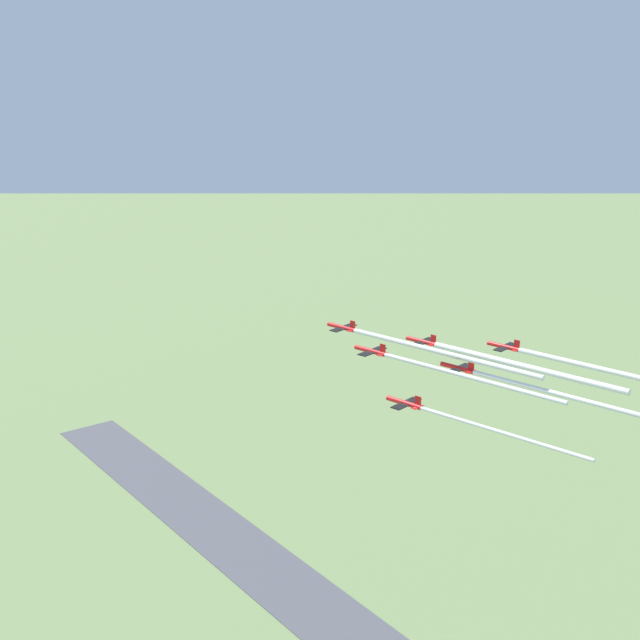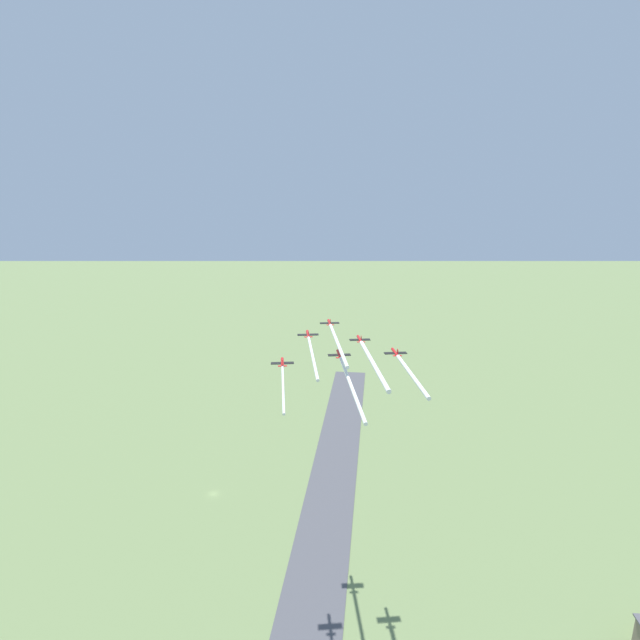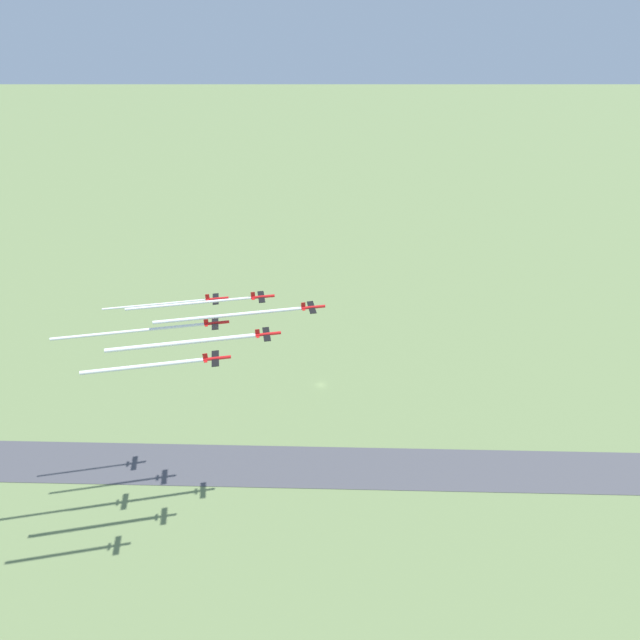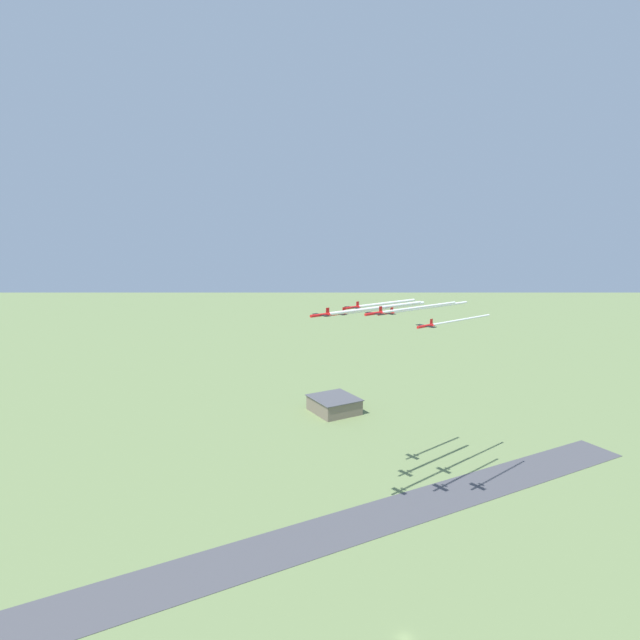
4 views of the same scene
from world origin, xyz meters
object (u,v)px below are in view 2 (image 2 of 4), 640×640
jet_5 (395,353)px  jet_2 (360,339)px  jet_0 (330,323)px  jet_1 (308,334)px  jet_4 (339,355)px  jet_3 (282,363)px

jet_5 → jet_2: bearing=120.5°
jet_0 → jet_1: bearing=-120.5°
jet_0 → jet_2: (12.26, -14.59, -2.32)m
jet_0 → jet_4: 32.95m
jet_1 → jet_5: bearing=-29.5°
jet_1 → jet_3: (-6.79, -17.80, -5.01)m
jet_2 → jet_5: 19.06m
jet_2 → jet_4: (-6.79, -17.80, -0.25)m
jet_0 → jet_1: size_ratio=1.00×
jet_0 → jet_3: (-13.59, -35.61, -4.92)m
jet_0 → jet_5: (24.52, -29.17, -2.42)m
jet_3 → jet_1: bearing=59.5°
jet_5 → jet_4: bearing=-180.0°
jet_0 → jet_3: size_ratio=1.00×
jet_5 → jet_1: bearing=150.5°
jet_2 → jet_3: jet_2 is taller
jet_1 → jet_5: size_ratio=1.00×
jet_1 → jet_5: (31.31, -11.37, -2.51)m
jet_3 → jet_5: size_ratio=1.00×
jet_0 → jet_3: 38.43m
jet_2 → jet_3: size_ratio=1.00×
jet_0 → jet_2: size_ratio=1.00×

